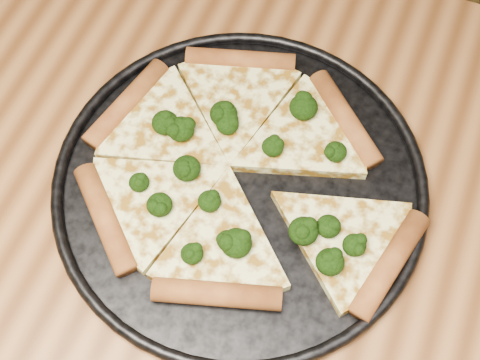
% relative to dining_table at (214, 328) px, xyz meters
% --- Properties ---
extents(dining_table, '(1.20, 0.90, 0.75)m').
position_rel_dining_table_xyz_m(dining_table, '(0.00, 0.00, 0.00)').
color(dining_table, '#9B5E2F').
rests_on(dining_table, ground).
extents(pizza_pan, '(0.38, 0.38, 0.02)m').
position_rel_dining_table_xyz_m(pizza_pan, '(-0.02, 0.12, 0.10)').
color(pizza_pan, black).
rests_on(pizza_pan, dining_table).
extents(pizza, '(0.36, 0.31, 0.02)m').
position_rel_dining_table_xyz_m(pizza, '(-0.03, 0.13, 0.11)').
color(pizza, '#F8F298').
rests_on(pizza, pizza_pan).
extents(broccoli_florets, '(0.25, 0.22, 0.02)m').
position_rel_dining_table_xyz_m(broccoli_florets, '(-0.01, 0.12, 0.12)').
color(broccoli_florets, black).
rests_on(broccoli_florets, pizza).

